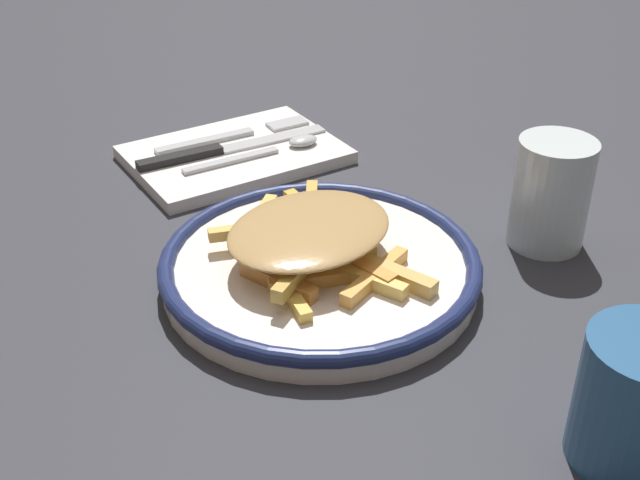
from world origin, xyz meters
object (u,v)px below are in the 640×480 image
at_px(napkin, 235,155).
at_px(water_glass, 551,193).
at_px(spoon, 275,148).
at_px(plate, 320,267).
at_px(fork, 234,135).
at_px(fries_heap, 314,238).
at_px(knife, 218,150).

relative_size(napkin, water_glass, 2.21).
bearing_deg(napkin, spoon, 52.54).
bearing_deg(plate, fork, 171.21).
xyz_separation_m(fries_heap, fork, (-0.27, 0.04, -0.02)).
height_order(plate, fries_heap, fries_heap).
bearing_deg(fries_heap, plate, 27.46).
height_order(fries_heap, water_glass, water_glass).
xyz_separation_m(plate, fork, (-0.27, 0.04, 0.00)).
bearing_deg(fork, spoon, 22.41).
xyz_separation_m(spoon, water_glass, (0.26, 0.14, 0.03)).
bearing_deg(water_glass, spoon, -151.54).
height_order(fries_heap, knife, fries_heap).
bearing_deg(fries_heap, water_glass, 77.76).
xyz_separation_m(fries_heap, spoon, (-0.21, 0.07, -0.02)).
relative_size(knife, water_glass, 2.18).
relative_size(plate, spoon, 1.71).
bearing_deg(fries_heap, fork, 170.45).
relative_size(fries_heap, knife, 0.96).
bearing_deg(fork, knife, -47.61).
bearing_deg(spoon, napkin, -127.46).
height_order(plate, knife, plate).
relative_size(plate, fork, 1.48).
xyz_separation_m(plate, napkin, (-0.24, 0.03, -0.01)).
distance_m(fries_heap, knife, 0.24).
distance_m(napkin, fork, 0.03).
height_order(fries_heap, napkin, fries_heap).
bearing_deg(napkin, fork, 156.64).
bearing_deg(knife, fork, 132.39).
bearing_deg(spoon, fork, -157.59).
distance_m(plate, spoon, 0.23).
distance_m(spoon, water_glass, 0.29).
relative_size(fries_heap, napkin, 0.95).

